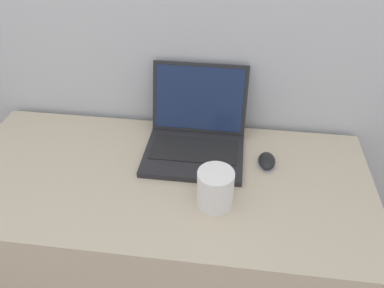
{
  "coord_description": "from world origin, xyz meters",
  "views": [
    {
      "loc": [
        0.21,
        -0.54,
        1.5
      ],
      "look_at": [
        0.09,
        0.36,
        0.79
      ],
      "focal_mm": 35.0,
      "sensor_mm": 36.0,
      "label": 1
    }
  ],
  "objects": [
    {
      "name": "computer_mouse",
      "position": [
        0.33,
        0.4,
        0.71
      ],
      "size": [
        0.06,
        0.09,
        0.03
      ],
      "color": "#B2B2B7",
      "rests_on": "desk"
    },
    {
      "name": "laptop",
      "position": [
        0.09,
        0.46,
        0.76
      ],
      "size": [
        0.32,
        0.32,
        0.25
      ],
      "color": "#232326",
      "rests_on": "desk"
    },
    {
      "name": "drink_cup",
      "position": [
        0.17,
        0.21,
        0.76
      ],
      "size": [
        0.1,
        0.1,
        0.12
      ],
      "color": "white",
      "rests_on": "desk"
    },
    {
      "name": "desk",
      "position": [
        0.0,
        0.3,
        0.35
      ],
      "size": [
        1.3,
        0.59,
        0.7
      ],
      "color": "beige",
      "rests_on": "ground_plane"
    }
  ]
}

